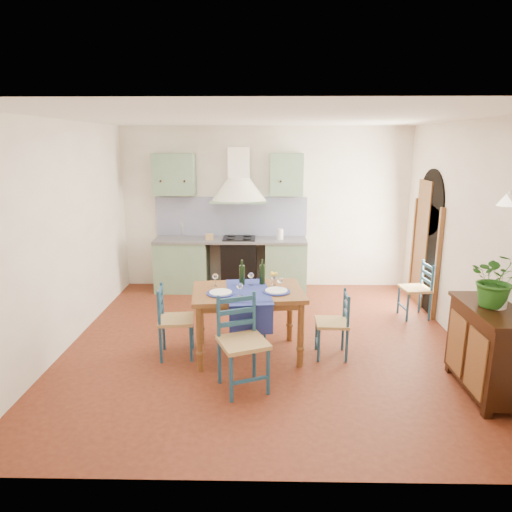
{
  "coord_description": "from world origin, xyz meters",
  "views": [
    {
      "loc": [
        -0.02,
        -5.47,
        2.52
      ],
      "look_at": [
        -0.13,
        0.3,
        1.08
      ],
      "focal_mm": 32.0,
      "sensor_mm": 36.0,
      "label": 1
    }
  ],
  "objects_px": {
    "chair_near": "(242,342)",
    "potted_plant": "(497,279)",
    "sideboard": "(489,347)",
    "dining_table": "(248,298)"
  },
  "relations": [
    {
      "from": "sideboard",
      "to": "potted_plant",
      "type": "height_order",
      "value": "potted_plant"
    },
    {
      "from": "dining_table",
      "to": "chair_near",
      "type": "relative_size",
      "value": 1.4
    },
    {
      "from": "potted_plant",
      "to": "dining_table",
      "type": "bearing_deg",
      "value": 162.43
    },
    {
      "from": "dining_table",
      "to": "chair_near",
      "type": "xyz_separation_m",
      "value": [
        -0.04,
        -0.76,
        -0.22
      ]
    },
    {
      "from": "dining_table",
      "to": "sideboard",
      "type": "distance_m",
      "value": 2.61
    },
    {
      "from": "sideboard",
      "to": "potted_plant",
      "type": "xyz_separation_m",
      "value": [
        0.02,
        0.04,
        0.71
      ]
    },
    {
      "from": "chair_near",
      "to": "dining_table",
      "type": "bearing_deg",
      "value": 86.99
    },
    {
      "from": "chair_near",
      "to": "potted_plant",
      "type": "xyz_separation_m",
      "value": [
        2.52,
        -0.02,
        0.7
      ]
    },
    {
      "from": "chair_near",
      "to": "potted_plant",
      "type": "distance_m",
      "value": 2.62
    },
    {
      "from": "chair_near",
      "to": "sideboard",
      "type": "distance_m",
      "value": 2.51
    }
  ]
}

